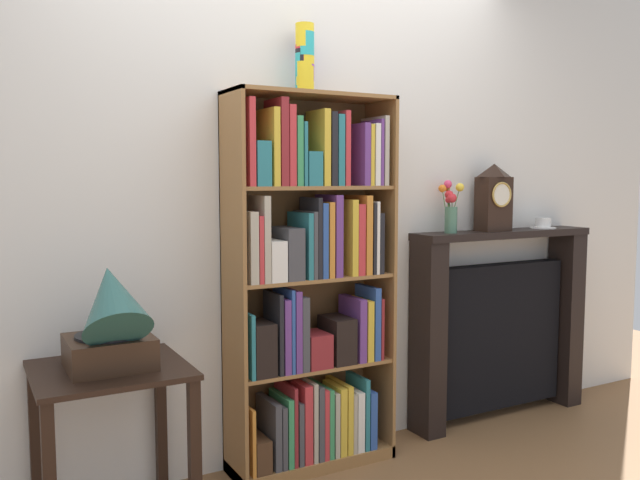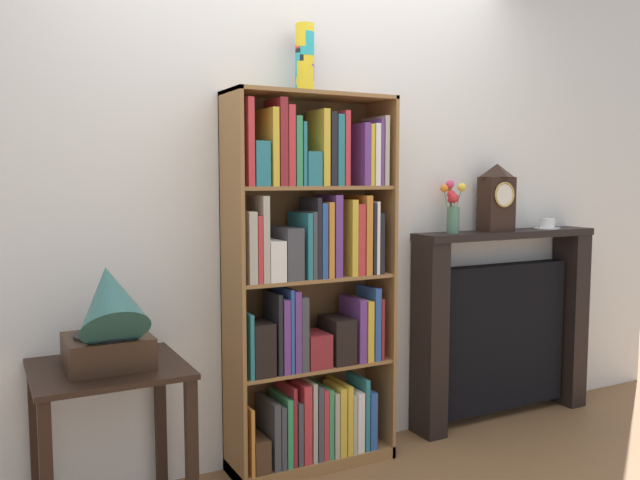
# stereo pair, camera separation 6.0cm
# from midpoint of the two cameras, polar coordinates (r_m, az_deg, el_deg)

# --- Properties ---
(ground_plane) EXTENTS (7.94, 6.40, 0.02)m
(ground_plane) POSITION_cam_midpoint_polar(r_m,az_deg,el_deg) (3.28, 0.08, -20.04)
(ground_plane) COLOR brown
(wall_back) EXTENTS (4.94, 0.08, 2.60)m
(wall_back) POSITION_cam_midpoint_polar(r_m,az_deg,el_deg) (3.34, -0.47, 3.70)
(wall_back) COLOR silver
(wall_back) RESTS_ON ground
(bookshelf) EXTENTS (0.81, 0.28, 1.79)m
(bookshelf) POSITION_cam_midpoint_polar(r_m,az_deg,el_deg) (3.15, -1.40, -4.96)
(bookshelf) COLOR olive
(bookshelf) RESTS_ON ground
(cup_stack) EXTENTS (0.09, 0.09, 0.32)m
(cup_stack) POSITION_cam_midpoint_polar(r_m,az_deg,el_deg) (3.18, -1.90, 15.43)
(cup_stack) COLOR #28B2B7
(cup_stack) RESTS_ON bookshelf
(side_table_left) EXTENTS (0.58, 0.55, 0.66)m
(side_table_left) POSITION_cam_midpoint_polar(r_m,az_deg,el_deg) (2.81, -18.30, -13.32)
(side_table_left) COLOR black
(side_table_left) RESTS_ON ground
(gramophone) EXTENTS (0.32, 0.43, 0.48)m
(gramophone) POSITION_cam_midpoint_polar(r_m,az_deg,el_deg) (2.67, -18.30, -6.62)
(gramophone) COLOR #382316
(gramophone) RESTS_ON side_table_left
(fireplace_mantel) EXTENTS (1.19, 0.21, 1.10)m
(fireplace_mantel) POSITION_cam_midpoint_polar(r_m,az_deg,el_deg) (3.99, 14.85, -7.22)
(fireplace_mantel) COLOR black
(fireplace_mantel) RESTS_ON ground
(mantel_clock) EXTENTS (0.19, 0.13, 0.38)m
(mantel_clock) POSITION_cam_midpoint_polar(r_m,az_deg,el_deg) (3.83, 14.44, 3.61)
(mantel_clock) COLOR black
(mantel_clock) RESTS_ON fireplace_mantel
(flower_vase) EXTENTS (0.13, 0.13, 0.29)m
(flower_vase) POSITION_cam_midpoint_polar(r_m,az_deg,el_deg) (3.64, 10.81, 2.86)
(flower_vase) COLOR #4C7A60
(flower_vase) RESTS_ON fireplace_mantel
(teacup_with_saucer) EXTENTS (0.15, 0.15, 0.06)m
(teacup_with_saucer) POSITION_cam_midpoint_polar(r_m,az_deg,el_deg) (4.12, 18.42, 1.34)
(teacup_with_saucer) COLOR white
(teacup_with_saucer) RESTS_ON fireplace_mantel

